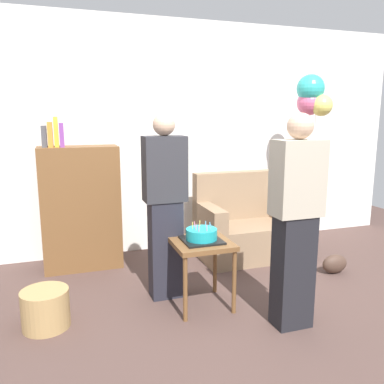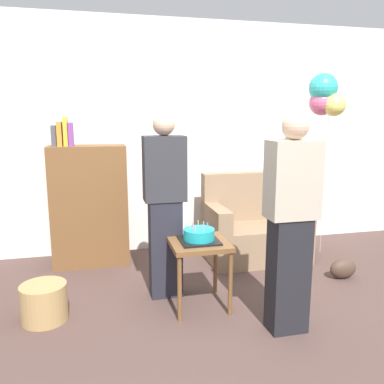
% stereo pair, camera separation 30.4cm
% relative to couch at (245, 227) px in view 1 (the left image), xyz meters
% --- Properties ---
extents(ground_plane, '(8.00, 8.00, 0.00)m').
position_rel_couch_xyz_m(ground_plane, '(-0.65, -1.43, -0.34)').
color(ground_plane, '#4C3833').
extents(wall_back, '(6.00, 0.10, 2.70)m').
position_rel_couch_xyz_m(wall_back, '(-0.65, 0.62, 1.01)').
color(wall_back, silver).
rests_on(wall_back, ground_plane).
extents(couch, '(1.10, 0.70, 0.96)m').
position_rel_couch_xyz_m(couch, '(0.00, 0.00, 0.00)').
color(couch, '#8C7054').
rests_on(couch, ground_plane).
extents(bookshelf, '(0.80, 0.36, 1.60)m').
position_rel_couch_xyz_m(bookshelf, '(-1.82, 0.23, 0.33)').
color(bookshelf, brown).
rests_on(bookshelf, ground_plane).
extents(side_table, '(0.48, 0.48, 0.58)m').
position_rel_couch_xyz_m(side_table, '(-0.91, -1.01, 0.15)').
color(side_table, brown).
rests_on(side_table, ground_plane).
extents(birthday_cake, '(0.32, 0.32, 0.16)m').
position_rel_couch_xyz_m(birthday_cake, '(-0.91, -1.01, 0.29)').
color(birthday_cake, black).
rests_on(birthday_cake, side_table).
extents(person_blowing_candles, '(0.36, 0.22, 1.63)m').
position_rel_couch_xyz_m(person_blowing_candles, '(-1.15, -0.73, 0.49)').
color(person_blowing_candles, '#23232D').
rests_on(person_blowing_candles, ground_plane).
extents(person_holding_cake, '(0.36, 0.22, 1.63)m').
position_rel_couch_xyz_m(person_holding_cake, '(-0.35, -1.53, 0.49)').
color(person_holding_cake, black).
rests_on(person_holding_cake, ground_plane).
extents(wicker_basket, '(0.36, 0.36, 0.30)m').
position_rel_couch_xyz_m(wicker_basket, '(-2.16, -0.96, -0.19)').
color(wicker_basket, '#A88451').
rests_on(wicker_basket, ground_plane).
extents(handbag, '(0.28, 0.14, 0.20)m').
position_rel_couch_xyz_m(handbag, '(0.64, -0.79, -0.24)').
color(handbag, '#473328').
rests_on(handbag, ground_plane).
extents(balloon_bunch, '(0.37, 0.37, 2.07)m').
position_rel_couch_xyz_m(balloon_bunch, '(0.76, -0.07, 1.47)').
color(balloon_bunch, silver).
rests_on(balloon_bunch, ground_plane).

